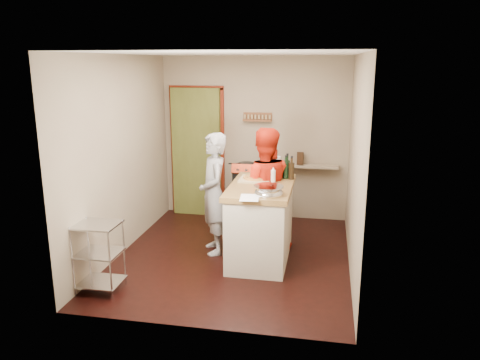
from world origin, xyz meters
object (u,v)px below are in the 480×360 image
object	(u,v)px
person_red	(264,189)
stove	(254,195)
wire_shelving	(99,254)
person_stripe	(214,194)
island	(261,221)

from	to	relation	value
person_red	stove	bearing A→B (deg)	-83.89
wire_shelving	person_stripe	xyz separation A→B (m)	(1.00, 1.32, 0.37)
stove	person_red	size ratio (longest dim) A/B	0.60
stove	wire_shelving	distance (m)	2.94
stove	person_red	distance (m)	1.17
person_red	island	bearing A→B (deg)	83.30
stove	island	world-z (taller)	island
wire_shelving	island	size ratio (longest dim) A/B	0.56
stove	island	bearing A→B (deg)	-77.42
wire_shelving	person_red	size ratio (longest dim) A/B	0.48
stove	wire_shelving	bearing A→B (deg)	-116.85
wire_shelving	island	world-z (taller)	island
stove	island	size ratio (longest dim) A/B	0.71
stove	person_red	xyz separation A→B (m)	(0.30, -1.06, 0.39)
stove	person_red	world-z (taller)	person_red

